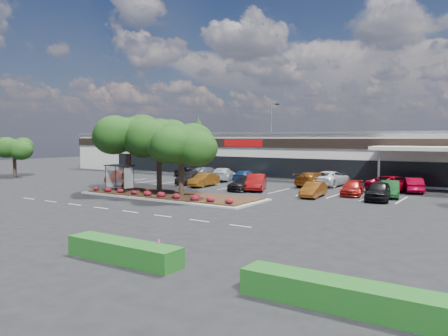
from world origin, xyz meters
The scene contains 33 objects.
ground centered at (0.00, 0.00, 0.00)m, with size 160.00×160.00×0.00m, color black.
retail_store centered at (0.06, 33.91, 3.15)m, with size 80.40×25.20×6.25m.
landscape_island centered at (-2.00, 4.00, 0.12)m, with size 18.00×6.00×0.26m.
lane_markings centered at (-0.14, 10.42, 0.01)m, with size 33.12×20.06×0.01m.
shrub_row centered at (-2.00, 1.90, 0.51)m, with size 17.00×0.80×0.50m, color maroon, non-canonical shape.
bus_shelter centered at (-7.50, 2.95, 2.31)m, with size 2.75×1.55×2.59m.
island_tree_west centered at (-8.00, 4.50, 4.21)m, with size 7.20×7.20×7.89m, color #113B11, non-canonical shape.
island_tree_mid centered at (-4.50, 5.20, 3.92)m, with size 6.60×6.60×7.32m, color #113B11, non-canonical shape.
island_tree_east centered at (-0.50, 3.70, 3.51)m, with size 5.80×5.80×6.50m, color #113B11, non-canonical shape.
hedge_south_east centered at (10.00, -13.50, 0.45)m, with size 6.00×1.30×0.90m, color #1A4B14.
hedge_south_mid centered at (20.00, -13.50, 0.45)m, with size 7.00×1.30×0.90m, color #1A4B14.
tree_west_far centered at (-34.00, 8.00, 2.80)m, with size 4.80×4.80×5.61m, color #113B11, non-canonical shape.
conifer_north_west centered at (-30.00, 46.00, 5.00)m, with size 4.40×4.40×10.00m, color #113B11.
person_waiting centered at (-6.93, 2.80, 1.19)m, with size 0.68×0.45×1.86m, color #594C47.
light_pole centered at (-3.78, 27.96, 4.60)m, with size 1.38×0.87×10.34m.
survey_stake centered at (11.66, -13.00, 0.71)m, with size 0.08×0.14×1.11m.
car_0 centered at (-17.26, 11.83, 0.68)m, with size 1.91×4.70×1.36m, color maroon.
car_1 centered at (-7.33, 13.41, 0.72)m, with size 1.53×4.38×1.44m, color black.
car_2 centered at (-4.45, 12.61, 0.74)m, with size 1.57×4.52×1.49m, color brown.
car_3 centered at (1.21, 12.15, 0.72)m, with size 2.02×4.98×1.45m, color black.
car_4 centered at (2.16, 12.86, 0.84)m, with size 1.78×5.11×1.68m, color maroon.
car_5 centered at (9.22, 11.03, 0.70)m, with size 1.47×4.22×1.39m, color brown.
car_6 centered at (11.83, 14.39, 0.66)m, with size 1.86×4.58×1.33m, color maroon.
car_7 centered at (15.14, 15.08, 0.76)m, with size 1.60×4.58×1.51m, color #17461D.
car_8 centered at (14.83, 12.20, 0.83)m, with size 1.97×4.89×1.66m, color black.
car_9 centered at (-15.13, 22.22, 0.69)m, with size 1.63×4.04×1.38m, color black.
car_10 centered at (-9.12, 19.82, 0.83)m, with size 2.33×5.74×1.67m, color #4E4F55.
car_11 centered at (-6.29, 19.45, 0.83)m, with size 2.32×5.72×1.66m, color silver.
car_12 centered at (-3.37, 20.04, 0.70)m, with size 1.97×4.85×1.41m, color navy.
car_13 centered at (5.89, 19.42, 0.83)m, with size 2.32×5.70×1.65m, color #70360D.
car_14 centered at (7.30, 21.10, 0.85)m, with size 2.84×6.15×1.71m, color silver.
car_15 centered at (14.52, 19.21, 0.84)m, with size 2.77×6.01×1.67m, color #9E041D.
car_16 centered at (16.26, 19.89, 0.76)m, with size 1.62×4.64×1.53m, color maroon.
Camera 1 is at (24.31, -27.09, 5.52)m, focal length 35.00 mm.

